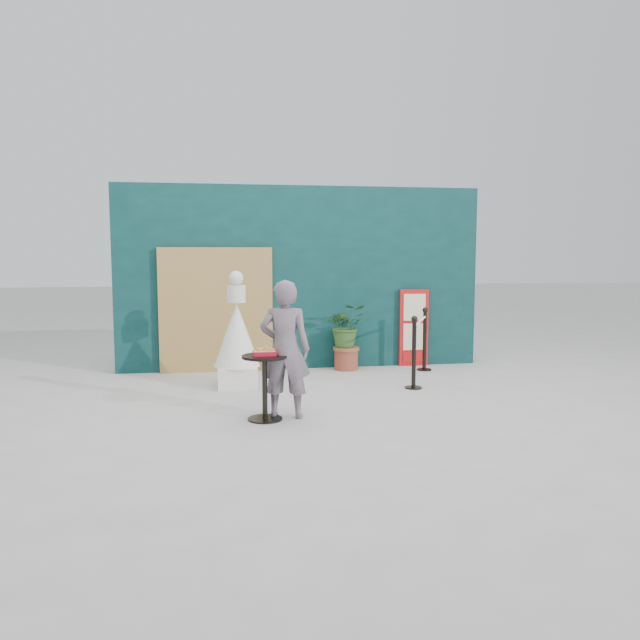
{
  "coord_description": "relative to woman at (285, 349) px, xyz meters",
  "views": [
    {
      "loc": [
        -1.37,
        -7.13,
        1.9
      ],
      "look_at": [
        0.0,
        1.2,
        1.0
      ],
      "focal_mm": 35.0,
      "sensor_mm": 36.0,
      "label": 1
    }
  ],
  "objects": [
    {
      "name": "cafe_table",
      "position": [
        -0.24,
        -0.07,
        -0.31
      ],
      "size": [
        0.52,
        0.52,
        0.75
      ],
      "color": "black",
      "rests_on": "ground"
    },
    {
      "name": "menu_board",
      "position": [
        2.52,
        3.0,
        -0.15
      ],
      "size": [
        0.5,
        0.07,
        1.3
      ],
      "color": "red",
      "rests_on": "ground"
    },
    {
      "name": "ground",
      "position": [
        0.62,
        0.05,
        -0.8
      ],
      "size": [
        60.0,
        60.0,
        0.0
      ],
      "primitive_type": "plane",
      "color": "#ADAAA5",
      "rests_on": "ground"
    },
    {
      "name": "back_wall",
      "position": [
        0.62,
        3.2,
        0.7
      ],
      "size": [
        6.0,
        0.3,
        3.0
      ],
      "primitive_type": "cube",
      "color": "#0A2D2D",
      "rests_on": "ground"
    },
    {
      "name": "food_basket",
      "position": [
        -0.24,
        -0.07,
        -0.02
      ],
      "size": [
        0.26,
        0.19,
        0.11
      ],
      "color": "red",
      "rests_on": "cafe_table"
    },
    {
      "name": "stanchion_barrier",
      "position": [
        2.26,
        1.92,
        -0.31
      ],
      "size": [
        0.84,
        1.54,
        1.03
      ],
      "color": "black",
      "rests_on": "ground"
    },
    {
      "name": "planter",
      "position": [
        1.31,
        2.82,
        -0.17
      ],
      "size": [
        0.64,
        0.55,
        1.09
      ],
      "color": "brown",
      "rests_on": "ground"
    },
    {
      "name": "woman",
      "position": [
        0.0,
        0.0,
        0.0
      ],
      "size": [
        0.66,
        0.51,
        1.61
      ],
      "primitive_type": "imported",
      "rotation": [
        0.0,
        0.0,
        2.91
      ],
      "color": "slate",
      "rests_on": "ground"
    },
    {
      "name": "statue",
      "position": [
        -0.5,
        1.78,
        -0.13
      ],
      "size": [
        0.65,
        0.65,
        1.66
      ],
      "color": "white",
      "rests_on": "ground"
    },
    {
      "name": "bamboo_fence",
      "position": [
        -0.78,
        2.99,
        0.2
      ],
      "size": [
        1.8,
        0.08,
        2.0
      ],
      "primitive_type": "cube",
      "color": "tan",
      "rests_on": "ground"
    }
  ]
}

